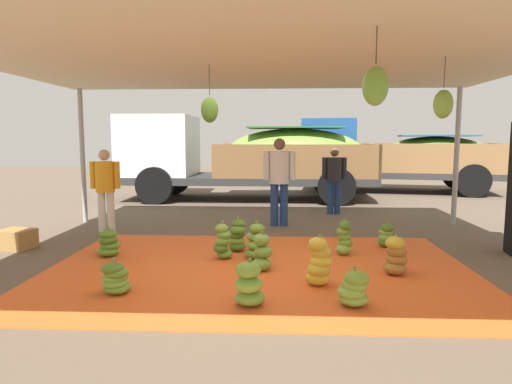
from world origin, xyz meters
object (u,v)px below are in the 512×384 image
banana_bunch_0 (396,257)px  worker_0 (105,184)px  banana_bunch_1 (255,242)px  crate_0 (16,239)px  banana_bunch_11 (354,289)px  cargo_truck_far (391,155)px  banana_bunch_5 (223,243)px  banana_bunch_10 (109,243)px  banana_bunch_9 (262,253)px  banana_bunch_2 (116,279)px  banana_bunch_4 (319,263)px  worker_1 (279,175)px  worker_2 (334,175)px  banana_bunch_7 (386,236)px  banana_bunch_3 (237,236)px  cargo_truck_main (242,155)px  banana_bunch_6 (249,286)px  banana_bunch_8 (344,238)px

banana_bunch_0 → worker_0: size_ratio=0.34×
banana_bunch_1 → crate_0: banana_bunch_1 is taller
banana_bunch_11 → cargo_truck_far: 11.09m
banana_bunch_5 → banana_bunch_10: bearing=177.2°
banana_bunch_10 → banana_bunch_11: banana_bunch_10 is taller
banana_bunch_5 → banana_bunch_9: size_ratio=1.09×
banana_bunch_1 → banana_bunch_2: banana_bunch_1 is taller
banana_bunch_4 → banana_bunch_1: bearing=124.6°
worker_1 → banana_bunch_9: bearing=-94.3°
banana_bunch_2 → worker_2: size_ratio=0.27×
banana_bunch_1 → cargo_truck_far: cargo_truck_far is taller
worker_0 → banana_bunch_7: bearing=-11.5°
banana_bunch_2 → banana_bunch_10: size_ratio=0.92×
banana_bunch_3 → worker_0: worker_0 is taller
banana_bunch_0 → worker_1: bearing=114.5°
banana_bunch_0 → cargo_truck_main: 7.70m
banana_bunch_4 → worker_0: size_ratio=0.39×
banana_bunch_1 → banana_bunch_6: bearing=-89.2°
cargo_truck_far → banana_bunch_1: bearing=-114.9°
banana_bunch_9 → banana_bunch_10: banana_bunch_9 is taller
banana_bunch_0 → banana_bunch_4: (-1.02, -0.48, 0.04)m
banana_bunch_0 → worker_0: worker_0 is taller
banana_bunch_5 → banana_bunch_8: (1.79, 0.35, 0.00)m
banana_bunch_1 → banana_bunch_11: banana_bunch_1 is taller
banana_bunch_3 → crate_0: size_ratio=1.08×
banana_bunch_8 → cargo_truck_main: 6.62m
banana_bunch_0 → banana_bunch_7: bearing=81.2°
banana_bunch_8 → banana_bunch_9: banana_bunch_8 is taller
banana_bunch_2 → banana_bunch_4: 2.35m
banana_bunch_6 → worker_1: 4.52m
banana_bunch_7 → worker_1: size_ratio=0.24×
banana_bunch_4 → worker_1: (-0.46, 3.73, 0.74)m
banana_bunch_0 → banana_bunch_2: bearing=-165.4°
banana_bunch_11 → worker_1: (-0.76, 4.38, 0.84)m
banana_bunch_3 → banana_bunch_0: bearing=-27.4°
banana_bunch_2 → banana_bunch_4: banana_bunch_4 is taller
banana_bunch_10 → worker_1: size_ratio=0.26×
banana_bunch_8 → banana_bunch_10: bearing=-175.7°
banana_bunch_9 → worker_2: bearing=72.0°
banana_bunch_11 → banana_bunch_0: bearing=57.8°
banana_bunch_2 → worker_0: size_ratio=0.27×
banana_bunch_6 → banana_bunch_10: 2.91m
banana_bunch_3 → banana_bunch_7: 2.40m
worker_2 → banana_bunch_9: bearing=-108.0°
banana_bunch_8 → worker_1: 2.58m
banana_bunch_3 → banana_bunch_4: 1.94m
banana_bunch_9 → banana_bunch_11: 1.60m
banana_bunch_1 → banana_bunch_10: (-2.17, 0.01, -0.05)m
banana_bunch_7 → banana_bunch_0: bearing=-98.8°
crate_0 → banana_bunch_4: bearing=-19.1°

